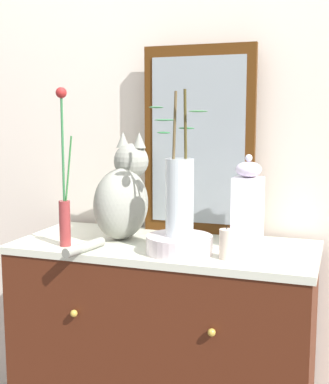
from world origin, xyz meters
TOP-DOWN VIEW (x-y plane):
  - wall_back at (0.00, 0.30)m, footprint 4.40×0.08m
  - sideboard at (0.00, -0.00)m, footprint 1.03×0.47m
  - mirror_leaning at (0.06, 0.21)m, footprint 0.42×0.03m
  - cat_sitting at (-0.17, 0.02)m, footprint 0.21×0.44m
  - vase_slim_green at (-0.31, -0.14)m, footprint 0.05×0.04m
  - bowl_porcelain at (0.09, -0.10)m, footprint 0.21×0.21m
  - vase_glass_clear at (0.09, -0.10)m, footprint 0.19×0.11m
  - jar_lidded_porcelain at (0.27, 0.06)m, footprint 0.10×0.10m
  - candle_pillar at (0.24, -0.12)m, footprint 0.05×0.05m

SIDE VIEW (x-z plane):
  - sideboard at x=0.00m, z-range 0.00..0.89m
  - bowl_porcelain at x=0.09m, z-range 0.89..0.94m
  - candle_pillar at x=0.24m, z-range 0.88..0.99m
  - jar_lidded_porcelain at x=0.27m, z-range 0.87..1.18m
  - cat_sitting at x=-0.17m, z-range 0.85..1.23m
  - vase_slim_green at x=-0.31m, z-range 0.79..1.32m
  - vase_glass_clear at x=0.09m, z-range 0.85..1.31m
  - mirror_leaning at x=0.06m, z-range 0.89..1.58m
  - wall_back at x=0.00m, z-range 0.00..2.60m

